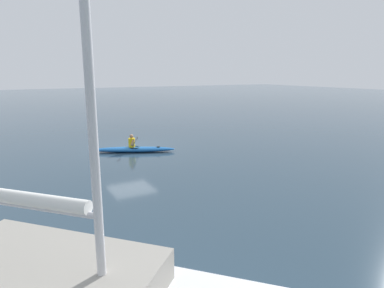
# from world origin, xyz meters

# --- Properties ---
(ground_plane) EXTENTS (160.00, 160.00, 0.00)m
(ground_plane) POSITION_xyz_m (0.00, 0.00, 0.00)
(ground_plane) COLOR #283D4C
(kayak) EXTENTS (4.41, 2.59, 0.29)m
(kayak) POSITION_xyz_m (0.10, 0.92, 0.15)
(kayak) COLOR #1959A5
(kayak) RESTS_ON ground
(kayaker) EXTENTS (1.09, 2.17, 0.71)m
(kayaker) POSITION_xyz_m (0.16, 0.88, 0.58)
(kayaker) COLOR yellow
(kayaker) RESTS_ON kayak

